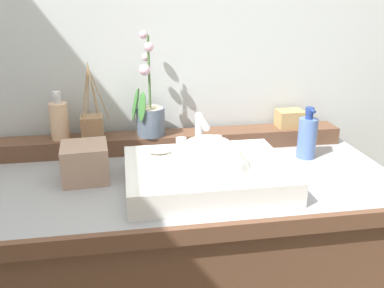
{
  "coord_description": "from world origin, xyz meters",
  "views": [
    {
      "loc": [
        -0.16,
        -1.13,
        1.4
      ],
      "look_at": [
        0.02,
        -0.02,
        1.0
      ],
      "focal_mm": 39.21,
      "sensor_mm": 36.0,
      "label": 1
    }
  ],
  "objects_px": {
    "soap_bar": "(159,150)",
    "lotion_bottle": "(307,137)",
    "tissue_box": "(85,162)",
    "sink_basin": "(207,176)",
    "soap_dispenser": "(59,120)",
    "trinket_box": "(290,118)",
    "potted_plant": "(150,113)",
    "reed_diffuser": "(93,127)"
  },
  "relations": [
    {
      "from": "soap_bar",
      "to": "trinket_box",
      "type": "height_order",
      "value": "trinket_box"
    },
    {
      "from": "soap_bar",
      "to": "soap_dispenser",
      "type": "bearing_deg",
      "value": 145.22
    },
    {
      "from": "sink_basin",
      "to": "potted_plant",
      "type": "distance_m",
      "value": 0.35
    },
    {
      "from": "soap_dispenser",
      "to": "sink_basin",
      "type": "bearing_deg",
      "value": -36.38
    },
    {
      "from": "soap_bar",
      "to": "lotion_bottle",
      "type": "xyz_separation_m",
      "value": [
        0.49,
        0.06,
        -0.01
      ]
    },
    {
      "from": "potted_plant",
      "to": "lotion_bottle",
      "type": "height_order",
      "value": "potted_plant"
    },
    {
      "from": "potted_plant",
      "to": "lotion_bottle",
      "type": "xyz_separation_m",
      "value": [
        0.5,
        -0.14,
        -0.06
      ]
    },
    {
      "from": "potted_plant",
      "to": "lotion_bottle",
      "type": "bearing_deg",
      "value": -15.75
    },
    {
      "from": "potted_plant",
      "to": "soap_dispenser",
      "type": "height_order",
      "value": "potted_plant"
    },
    {
      "from": "sink_basin",
      "to": "soap_dispenser",
      "type": "bearing_deg",
      "value": 143.62
    },
    {
      "from": "sink_basin",
      "to": "trinket_box",
      "type": "distance_m",
      "value": 0.49
    },
    {
      "from": "potted_plant",
      "to": "trinket_box",
      "type": "height_order",
      "value": "potted_plant"
    },
    {
      "from": "sink_basin",
      "to": "soap_bar",
      "type": "height_order",
      "value": "sink_basin"
    },
    {
      "from": "trinket_box",
      "to": "tissue_box",
      "type": "relative_size",
      "value": 0.71
    },
    {
      "from": "sink_basin",
      "to": "trinket_box",
      "type": "xyz_separation_m",
      "value": [
        0.37,
        0.32,
        0.05
      ]
    },
    {
      "from": "soap_dispenser",
      "to": "lotion_bottle",
      "type": "xyz_separation_m",
      "value": [
        0.8,
        -0.15,
        -0.05
      ]
    },
    {
      "from": "reed_diffuser",
      "to": "tissue_box",
      "type": "bearing_deg",
      "value": -94.12
    },
    {
      "from": "potted_plant",
      "to": "trinket_box",
      "type": "distance_m",
      "value": 0.5
    },
    {
      "from": "soap_dispenser",
      "to": "trinket_box",
      "type": "xyz_separation_m",
      "value": [
        0.8,
        0.01,
        -0.04
      ]
    },
    {
      "from": "tissue_box",
      "to": "lotion_bottle",
      "type": "bearing_deg",
      "value": 4.92
    },
    {
      "from": "soap_bar",
      "to": "trinket_box",
      "type": "xyz_separation_m",
      "value": [
        0.49,
        0.22,
        0.01
      ]
    },
    {
      "from": "soap_bar",
      "to": "lotion_bottle",
      "type": "bearing_deg",
      "value": 7.4
    },
    {
      "from": "soap_bar",
      "to": "lotion_bottle",
      "type": "relative_size",
      "value": 0.41
    },
    {
      "from": "tissue_box",
      "to": "reed_diffuser",
      "type": "bearing_deg",
      "value": 85.88
    },
    {
      "from": "sink_basin",
      "to": "trinket_box",
      "type": "bearing_deg",
      "value": 41.28
    },
    {
      "from": "trinket_box",
      "to": "soap_dispenser",
      "type": "bearing_deg",
      "value": 179.89
    },
    {
      "from": "trinket_box",
      "to": "lotion_bottle",
      "type": "xyz_separation_m",
      "value": [
        -0.0,
        -0.15,
        -0.02
      ]
    },
    {
      "from": "trinket_box",
      "to": "potted_plant",
      "type": "bearing_deg",
      "value": -179.01
    },
    {
      "from": "sink_basin",
      "to": "lotion_bottle",
      "type": "relative_size",
      "value": 2.64
    },
    {
      "from": "lotion_bottle",
      "to": "potted_plant",
      "type": "bearing_deg",
      "value": 164.25
    },
    {
      "from": "soap_bar",
      "to": "lotion_bottle",
      "type": "height_order",
      "value": "lotion_bottle"
    },
    {
      "from": "reed_diffuser",
      "to": "tissue_box",
      "type": "xyz_separation_m",
      "value": [
        -0.01,
        -0.19,
        -0.05
      ]
    },
    {
      "from": "trinket_box",
      "to": "tissue_box",
      "type": "xyz_separation_m",
      "value": [
        -0.7,
        -0.22,
        -0.03
      ]
    },
    {
      "from": "tissue_box",
      "to": "sink_basin",
      "type": "bearing_deg",
      "value": -17.56
    },
    {
      "from": "soap_dispenser",
      "to": "lotion_bottle",
      "type": "relative_size",
      "value": 0.94
    },
    {
      "from": "sink_basin",
      "to": "tissue_box",
      "type": "distance_m",
      "value": 0.35
    },
    {
      "from": "soap_bar",
      "to": "potted_plant",
      "type": "relative_size",
      "value": 0.2
    },
    {
      "from": "soap_bar",
      "to": "reed_diffuser",
      "type": "relative_size",
      "value": 0.28
    },
    {
      "from": "sink_basin",
      "to": "tissue_box",
      "type": "relative_size",
      "value": 3.45
    },
    {
      "from": "lotion_bottle",
      "to": "sink_basin",
      "type": "bearing_deg",
      "value": -155.44
    },
    {
      "from": "sink_basin",
      "to": "soap_dispenser",
      "type": "height_order",
      "value": "soap_dispenser"
    },
    {
      "from": "trinket_box",
      "to": "soap_bar",
      "type": "bearing_deg",
      "value": -156.51
    }
  ]
}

